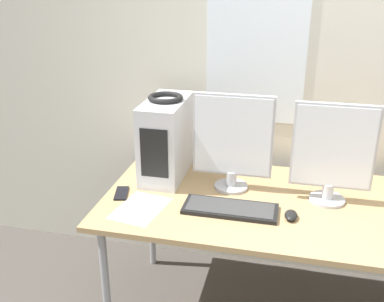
{
  "coord_description": "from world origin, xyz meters",
  "views": [
    {
      "loc": [
        -0.32,
        -1.59,
        1.85
      ],
      "look_at": [
        -0.8,
        0.45,
        1.0
      ],
      "focal_mm": 42.0,
      "sensor_mm": 36.0,
      "label": 1
    }
  ],
  "objects_px": {
    "headphones": "(165,98)",
    "cell_phone": "(121,193)",
    "pc_tower": "(166,138)",
    "monitor_right_near": "(333,153)",
    "monitor_main": "(233,141)",
    "mouse": "(291,215)",
    "keyboard": "(230,209)"
  },
  "relations": [
    {
      "from": "headphones",
      "to": "cell_phone",
      "type": "distance_m",
      "value": 0.56
    },
    {
      "from": "monitor_main",
      "to": "cell_phone",
      "type": "relative_size",
      "value": 3.28
    },
    {
      "from": "headphones",
      "to": "monitor_main",
      "type": "bearing_deg",
      "value": -12.61
    },
    {
      "from": "pc_tower",
      "to": "headphones",
      "type": "relative_size",
      "value": 2.37
    },
    {
      "from": "pc_tower",
      "to": "headphones",
      "type": "bearing_deg",
      "value": 90.0
    },
    {
      "from": "pc_tower",
      "to": "monitor_right_near",
      "type": "bearing_deg",
      "value": -7.74
    },
    {
      "from": "headphones",
      "to": "mouse",
      "type": "bearing_deg",
      "value": -25.53
    },
    {
      "from": "monitor_right_near",
      "to": "cell_phone",
      "type": "xyz_separation_m",
      "value": [
        -1.04,
        -0.17,
        -0.26
      ]
    },
    {
      "from": "monitor_right_near",
      "to": "monitor_main",
      "type": "bearing_deg",
      "value": 176.0
    },
    {
      "from": "pc_tower",
      "to": "cell_phone",
      "type": "bearing_deg",
      "value": -119.84
    },
    {
      "from": "headphones",
      "to": "keyboard",
      "type": "xyz_separation_m",
      "value": [
        0.41,
        -0.33,
        -0.44
      ]
    },
    {
      "from": "monitor_right_near",
      "to": "keyboard",
      "type": "distance_m",
      "value": 0.57
    },
    {
      "from": "headphones",
      "to": "keyboard",
      "type": "bearing_deg",
      "value": -38.59
    },
    {
      "from": "headphones",
      "to": "mouse",
      "type": "distance_m",
      "value": 0.89
    },
    {
      "from": "monitor_main",
      "to": "keyboard",
      "type": "xyz_separation_m",
      "value": [
        0.03,
        -0.24,
        -0.26
      ]
    },
    {
      "from": "pc_tower",
      "to": "headphones",
      "type": "xyz_separation_m",
      "value": [
        -0.0,
        0.0,
        0.23
      ]
    },
    {
      "from": "cell_phone",
      "to": "monitor_main",
      "type": "bearing_deg",
      "value": 6.17
    },
    {
      "from": "monitor_main",
      "to": "monitor_right_near",
      "type": "distance_m",
      "value": 0.5
    },
    {
      "from": "pc_tower",
      "to": "monitor_right_near",
      "type": "xyz_separation_m",
      "value": [
        0.87,
        -0.12,
        0.04
      ]
    },
    {
      "from": "monitor_right_near",
      "to": "cell_phone",
      "type": "bearing_deg",
      "value": -170.8
    },
    {
      "from": "monitor_main",
      "to": "keyboard",
      "type": "distance_m",
      "value": 0.35
    },
    {
      "from": "monitor_right_near",
      "to": "cell_phone",
      "type": "relative_size",
      "value": 3.25
    },
    {
      "from": "monitor_right_near",
      "to": "keyboard",
      "type": "xyz_separation_m",
      "value": [
        -0.46,
        -0.21,
        -0.25
      ]
    },
    {
      "from": "monitor_main",
      "to": "pc_tower",
      "type": "bearing_deg",
      "value": 167.51
    },
    {
      "from": "cell_phone",
      "to": "pc_tower",
      "type": "bearing_deg",
      "value": 45.9
    },
    {
      "from": "pc_tower",
      "to": "mouse",
      "type": "bearing_deg",
      "value": -25.47
    },
    {
      "from": "keyboard",
      "to": "pc_tower",
      "type": "bearing_deg",
      "value": 141.48
    },
    {
      "from": "headphones",
      "to": "cell_phone",
      "type": "bearing_deg",
      "value": -119.77
    },
    {
      "from": "pc_tower",
      "to": "mouse",
      "type": "relative_size",
      "value": 4.58
    },
    {
      "from": "mouse",
      "to": "cell_phone",
      "type": "xyz_separation_m",
      "value": [
        -0.87,
        0.05,
        -0.01
      ]
    },
    {
      "from": "monitor_right_near",
      "to": "pc_tower",
      "type": "bearing_deg",
      "value": 172.26
    },
    {
      "from": "mouse",
      "to": "cell_phone",
      "type": "relative_size",
      "value": 0.62
    }
  ]
}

